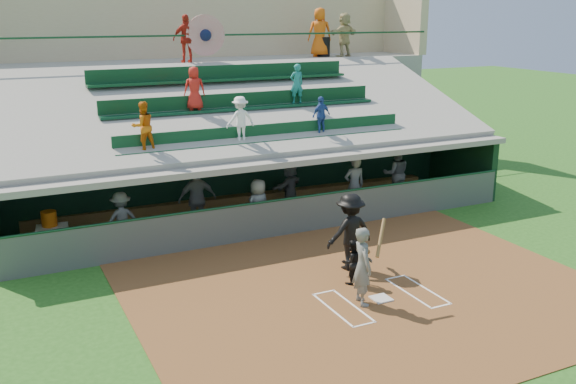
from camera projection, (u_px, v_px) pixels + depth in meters
name	position (u px, v px, depth m)	size (l,w,h in m)	color
ground	(381.00, 300.00, 14.86)	(100.00, 100.00, 0.00)	#235518
dirt_slab	(369.00, 291.00, 15.29)	(11.00, 9.00, 0.02)	brown
home_plate	(381.00, 298.00, 14.85)	(0.43, 0.43, 0.03)	silver
batters_box_chalk	(381.00, 299.00, 14.85)	(2.65, 1.85, 0.01)	white
dugout_floor	(264.00, 218.00, 20.70)	(16.00, 3.50, 0.04)	gray
concourse_slab	(196.00, 118.00, 25.93)	(20.00, 3.00, 4.60)	gray
grandstand	(221.00, 131.00, 23.34)	(20.40, 10.40, 7.80)	#515751
batter_at_plate	(363.00, 266.00, 14.40)	(0.90, 0.79, 1.95)	#555853
catcher	(352.00, 262.00, 15.57)	(0.54, 0.42, 1.12)	black
home_umpire	(350.00, 231.00, 16.39)	(1.29, 0.74, 2.00)	black
dugout_bench	(241.00, 201.00, 21.72)	(13.93, 0.42, 0.42)	olive
white_table	(53.00, 239.00, 17.65)	(0.84, 0.63, 0.73)	white
water_cooler	(49.00, 219.00, 17.53)	(0.42, 0.42, 0.42)	#DC610C
dugout_player_a	(122.00, 219.00, 17.96)	(1.02, 0.59, 1.58)	#5E625C
dugout_player_b	(197.00, 199.00, 19.22)	(1.16, 0.48, 1.97)	#60635D
dugout_player_c	(258.00, 207.00, 18.99)	(0.81, 0.53, 1.67)	#5B5E59
dugout_player_d	(290.00, 187.00, 21.21)	(1.52, 0.49, 1.64)	#565853
dugout_player_e	(354.00, 186.00, 20.78)	(0.70, 0.46, 1.93)	#5F625C
dugout_player_f	(396.00, 174.00, 22.33)	(0.94, 0.73, 1.93)	#5D615B
trash_bin	(324.00, 47.00, 27.10)	(0.54, 0.54, 0.81)	black
concourse_staff_a	(187.00, 39.00, 23.57)	(1.03, 0.43, 1.75)	#B42114
concourse_staff_b	(320.00, 32.00, 26.85)	(0.98, 0.64, 2.01)	#D9570C
concourse_staff_c	(344.00, 35.00, 27.02)	(1.68, 0.54, 1.81)	tan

